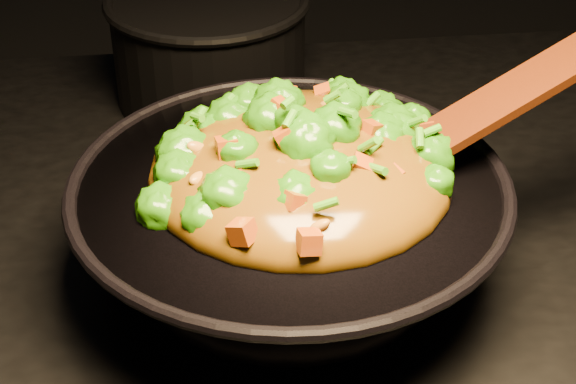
{
  "coord_description": "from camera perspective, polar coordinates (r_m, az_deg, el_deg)",
  "views": [
    {
      "loc": [
        -0.1,
        -0.61,
        1.4
      ],
      "look_at": [
        -0.03,
        -0.01,
        0.98
      ],
      "focal_mm": 55.0,
      "sensor_mm": 36.0,
      "label": 1
    }
  ],
  "objects": [
    {
      "name": "wok",
      "position": [
        0.75,
        0.09,
        -2.61
      ],
      "size": [
        0.44,
        0.44,
        0.1
      ],
      "primitive_type": null,
      "rotation": [
        0.0,
        0.0,
        0.3
      ],
      "color": "black",
      "rests_on": "stovetop"
    },
    {
      "name": "stir_fry",
      "position": [
        0.7,
        0.82,
        3.84
      ],
      "size": [
        0.3,
        0.3,
        0.09
      ],
      "primitive_type": null,
      "rotation": [
        0.0,
        0.0,
        -0.22
      ],
      "color": "#2A7708",
      "rests_on": "wok"
    },
    {
      "name": "spatula",
      "position": [
        0.75,
        13.31,
        5.58
      ],
      "size": [
        0.29,
        0.12,
        0.12
      ],
      "primitive_type": "cube",
      "rotation": [
        0.0,
        -0.38,
        0.26
      ],
      "color": "#320F06",
      "rests_on": "wok"
    },
    {
      "name": "back_pot",
      "position": [
        1.03,
        -5.1,
        9.29
      ],
      "size": [
        0.28,
        0.28,
        0.13
      ],
      "primitive_type": "cylinder",
      "rotation": [
        0.0,
        0.0,
        0.3
      ],
      "color": "black",
      "rests_on": "stovetop"
    }
  ]
}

